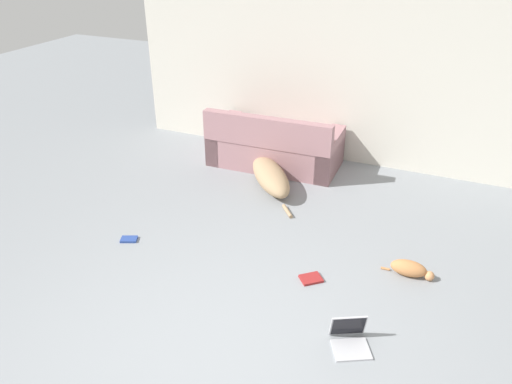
{
  "coord_description": "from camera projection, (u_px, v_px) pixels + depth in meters",
  "views": [
    {
      "loc": [
        1.41,
        -2.35,
        3.02
      ],
      "look_at": [
        -0.36,
        1.74,
        0.61
      ],
      "focal_mm": 35.0,
      "sensor_mm": 36.0,
      "label": 1
    }
  ],
  "objects": [
    {
      "name": "cat",
      "position": [
        410.0,
        269.0,
        4.82
      ],
      "size": [
        0.5,
        0.17,
        0.16
      ],
      "rotation": [
        0.0,
        0.0,
        0.01
      ],
      "color": "#BC7A47",
      "rests_on": "ground_plane"
    },
    {
      "name": "book_red",
      "position": [
        311.0,
        279.0,
        4.79
      ],
      "size": [
        0.26,
        0.25,
        0.02
      ],
      "rotation": [
        0.0,
        0.0,
        0.71
      ],
      "color": "maroon",
      "rests_on": "ground_plane"
    },
    {
      "name": "wall_back",
      "position": [
        355.0,
        73.0,
        6.63
      ],
      "size": [
        6.47,
        0.06,
        2.53
      ],
      "color": "beige",
      "rests_on": "ground_plane"
    },
    {
      "name": "book_blue",
      "position": [
        129.0,
        239.0,
        5.39
      ],
      "size": [
        0.21,
        0.18,
        0.02
      ],
      "rotation": [
        0.0,
        0.0,
        0.41
      ],
      "color": "#28428E",
      "rests_on": "ground_plane"
    },
    {
      "name": "laptop_open",
      "position": [
        349.0,
        336.0,
        4.04
      ],
      "size": [
        0.4,
        0.4,
        0.24
      ],
      "rotation": [
        0.0,
        0.0,
        0.49
      ],
      "color": "#B7B7BC",
      "rests_on": "ground_plane"
    },
    {
      "name": "dog",
      "position": [
        269.0,
        175.0,
        6.46
      ],
      "size": [
        1.08,
        1.29,
        0.31
      ],
      "rotation": [
        0.0,
        0.0,
        2.25
      ],
      "color": "#A38460",
      "rests_on": "ground_plane"
    },
    {
      "name": "couch",
      "position": [
        274.0,
        147.0,
        6.96
      ],
      "size": [
        1.8,
        0.92,
        0.81
      ],
      "rotation": [
        0.0,
        0.0,
        3.17
      ],
      "color": "#A3757A",
      "rests_on": "ground_plane"
    },
    {
      "name": "ground_plane",
      "position": [
        209.0,
        370.0,
        3.83
      ],
      "size": [
        20.0,
        20.0,
        0.0
      ],
      "primitive_type": "plane",
      "color": "gray"
    }
  ]
}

